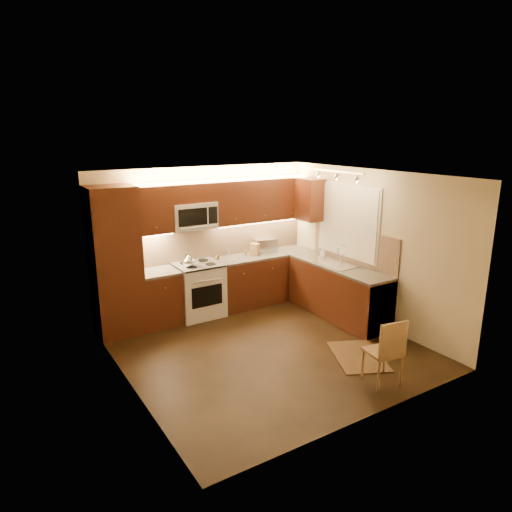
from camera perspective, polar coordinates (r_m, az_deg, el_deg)
floor at (r=6.89m, az=1.39°, el=-11.29°), size 4.00×4.00×0.01m
ceiling at (r=6.20m, az=1.54°, el=9.89°), size 4.00×4.00×0.01m
wall_back at (r=8.12m, az=-6.33°, el=2.12°), size 4.00×0.01×2.50m
wall_front at (r=4.98m, az=14.32°, el=-6.74°), size 4.00×0.01×2.50m
wall_left at (r=5.64m, az=-15.83°, el=-4.26°), size 0.01×4.00×2.50m
wall_right at (r=7.68m, az=14.02°, el=1.00°), size 0.01×4.00×2.50m
pantry at (r=7.32m, az=-16.96°, el=-0.71°), size 0.70×0.60×2.30m
base_cab_back_left at (r=7.72m, az=-11.82°, el=-5.16°), size 0.62×0.60×0.86m
counter_back_left at (r=7.58m, az=-12.00°, el=-1.97°), size 0.62×0.60×0.04m
base_cab_back_right at (r=8.58m, az=0.98°, el=-2.77°), size 1.92×0.60×0.86m
counter_back_right at (r=8.45m, az=0.99°, el=0.13°), size 1.92×0.60×0.04m
base_cab_right at (r=7.99m, az=10.09°, el=-4.39°), size 0.60×2.00×0.86m
counter_right at (r=7.85m, az=10.24°, el=-1.29°), size 0.60×2.00×0.04m
dishwasher at (r=7.52m, az=13.65°, el=-5.85°), size 0.58×0.60×0.84m
backsplash_back at (r=8.28m, az=-4.11°, el=2.06°), size 3.30×0.02×0.60m
backsplash_right at (r=7.96m, az=11.90°, el=1.24°), size 0.02×2.00×0.60m
upper_cab_back_left at (r=7.47m, az=-12.75°, el=5.59°), size 0.62×0.35×0.75m
upper_cab_back_right at (r=8.35m, az=0.55°, el=6.93°), size 1.92×0.35×0.75m
upper_cab_bridge at (r=7.69m, az=-7.97°, el=7.74°), size 0.76×0.35×0.31m
upper_cab_right_corner at (r=8.46m, az=6.64°, el=6.94°), size 0.35×0.50×0.75m
stove at (r=7.93m, az=-7.09°, el=-4.16°), size 0.76×0.65×0.92m
microwave at (r=7.74m, az=-7.82°, el=4.97°), size 0.76×0.38×0.44m
window_frame at (r=7.98m, az=11.28°, el=4.25°), size 0.03×1.44×1.24m
window_blinds at (r=7.96m, az=11.18°, el=4.24°), size 0.02×1.36×1.16m
sink at (r=7.93m, az=9.55°, el=-0.37°), size 0.52×0.86×0.15m
faucet at (r=8.03m, az=10.53°, el=0.32°), size 0.20×0.04×0.30m
track_light_bar at (r=7.46m, az=9.94°, el=10.25°), size 0.04×1.20×0.03m
kettle at (r=7.60m, az=-8.28°, el=-0.55°), size 0.25×0.25×0.23m
toaster_oven at (r=8.61m, az=1.07°, el=1.39°), size 0.45×0.37×0.25m
knife_block at (r=8.33m, az=-0.12°, el=0.82°), size 0.15×0.18×0.22m
spice_jar_a at (r=8.10m, az=-4.82°, el=-0.09°), size 0.05×0.05×0.10m
spice_jar_b at (r=8.10m, az=-4.68°, el=-0.12°), size 0.06×0.06×0.09m
spice_jar_c at (r=8.33m, az=-3.32°, el=0.39°), size 0.05×0.05×0.10m
spice_jar_d at (r=8.37m, az=-1.28°, el=0.42°), size 0.05×0.05×0.08m
soap_bottle at (r=8.34m, az=8.24°, el=0.51°), size 0.10×0.10×0.17m
rug at (r=6.80m, az=12.47°, el=-11.98°), size 1.00×1.15×0.01m
dining_chair at (r=6.07m, az=15.38°, el=-11.15°), size 0.44×0.44×0.87m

